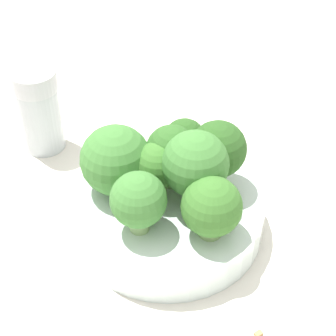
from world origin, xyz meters
name	(u,v)px	position (x,y,z in m)	size (l,w,h in m)	color
ground_plane	(168,227)	(0.00, 0.00, 0.00)	(3.00, 3.00, 0.00)	silver
bowl	(168,213)	(0.00, 0.00, 0.02)	(0.15, 0.15, 0.03)	silver
broccoli_floret_0	(195,165)	(-0.01, 0.02, 0.07)	(0.05, 0.05, 0.06)	#7A9E5B
broccoli_floret_1	(116,161)	(0.01, -0.04, 0.06)	(0.06, 0.06, 0.06)	#8EB770
broccoli_floret_2	(212,208)	(0.01, 0.05, 0.06)	(0.04, 0.04, 0.05)	#7A9E5B
broccoli_floret_3	(139,201)	(0.04, 0.00, 0.06)	(0.04, 0.04, 0.05)	#8EB770
broccoli_floret_4	(172,152)	(-0.02, -0.01, 0.06)	(0.04, 0.04, 0.06)	#8EB770
broccoli_floret_5	(185,141)	(-0.04, -0.01, 0.06)	(0.03, 0.03, 0.05)	#8EB770
broccoli_floret_6	(218,150)	(-0.04, 0.02, 0.07)	(0.04, 0.04, 0.06)	#7A9E5B
broccoli_floret_7	(154,170)	(0.00, -0.01, 0.06)	(0.04, 0.04, 0.05)	#7A9E5B
pepper_shaker	(39,110)	(-0.02, -0.16, 0.04)	(0.04, 0.04, 0.08)	#B2B7BC
almond_crumb_0	(235,169)	(-0.09, 0.01, 0.00)	(0.01, 0.01, 0.01)	tan
almond_crumb_1	(259,333)	(0.05, 0.11, 0.00)	(0.01, 0.00, 0.01)	#AD7F4C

